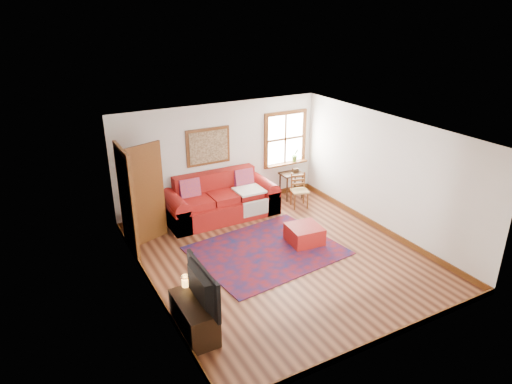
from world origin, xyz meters
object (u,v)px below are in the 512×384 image
ladder_back_chair (299,189)px  side_table (291,178)px  red_leather_sofa (221,203)px  red_ottoman (304,234)px  media_cabinet (194,317)px

ladder_back_chair → side_table: bearing=77.8°
side_table → red_leather_sofa: bearing=-176.3°
red_leather_sofa → red_ottoman: bearing=-64.1°
ladder_back_chair → media_cabinet: (-3.90, -3.10, -0.17)m
red_leather_sofa → media_cabinet: bearing=-120.2°
red_leather_sofa → ladder_back_chair: (1.88, -0.39, 0.11)m
side_table → ladder_back_chair: (-0.11, -0.51, -0.10)m
media_cabinet → red_leather_sofa: bearing=59.8°
red_leather_sofa → media_cabinet: red_leather_sofa is taller
red_leather_sofa → ladder_back_chair: red_leather_sofa is taller
side_table → media_cabinet: (-4.02, -3.62, -0.27)m
ladder_back_chair → media_cabinet: ladder_back_chair is taller
side_table → media_cabinet: bearing=-138.0°
red_leather_sofa → media_cabinet: 4.04m
red_ottoman → media_cabinet: (-2.99, -1.51, 0.08)m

